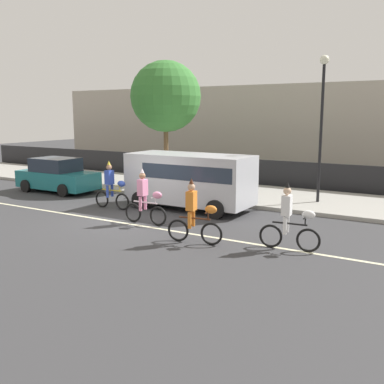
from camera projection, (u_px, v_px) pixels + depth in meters
The scene contains 13 objects.
ground_plane at pixel (131, 220), 16.02m from camera, with size 80.00×80.00×0.00m, color #38383A.
road_centre_line at pixel (122, 223), 15.60m from camera, with size 36.00×0.14×0.01m, color beige.
sidewalk_curb at pixel (216, 191), 21.49m from camera, with size 60.00×5.00×0.15m, color #9E9B93.
fence_line at pixel (242, 172), 23.82m from camera, with size 40.00×0.08×1.40m, color black.
building_backdrop at pixel (255, 128), 32.27m from camera, with size 28.00×8.00×5.50m, color #B2A899.
parade_cyclist_cobalt at pixel (112, 188), 17.76m from camera, with size 1.72×0.50×1.92m.
parade_cyclist_pink at pixel (145, 200), 15.32m from camera, with size 1.72×0.50×1.92m.
parade_cyclist_orange at pixel (195, 215), 13.00m from camera, with size 1.71×0.52×1.92m.
parade_cyclist_zebra at pixel (290, 220), 12.36m from camera, with size 1.72×0.50×1.92m.
parked_van_silver at pixel (191, 177), 17.62m from camera, with size 5.00×2.22×2.18m.
parked_car_teal at pixel (57, 176), 21.69m from camera, with size 4.10×1.92×1.64m.
street_lamp_post at pixel (322, 107), 17.91m from camera, with size 0.36×0.36×5.86m.
street_tree_near_lamp at pixel (166, 97), 22.35m from camera, with size 3.53×3.53×6.20m.
Camera 1 is at (9.96, -12.22, 3.75)m, focal length 42.00 mm.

